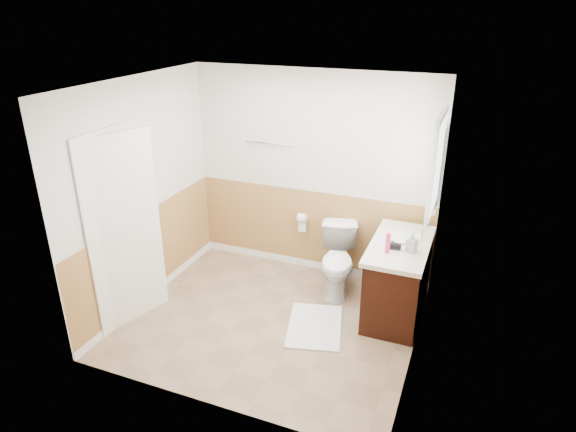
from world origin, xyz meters
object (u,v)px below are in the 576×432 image
at_px(bath_mat, 315,326).
at_px(toilet, 338,261).
at_px(lotion_bottle, 388,243).
at_px(vanity_cabinet, 398,281).
at_px(soap_dispenser, 412,242).

bearing_deg(bath_mat, toilet, 90.00).
bearing_deg(lotion_bottle, bath_mat, -152.87).
bearing_deg(toilet, bath_mat, -104.20).
height_order(vanity_cabinet, soap_dispenser, soap_dispenser).
xyz_separation_m(bath_mat, vanity_cabinet, (0.74, 0.58, 0.39)).
relative_size(vanity_cabinet, soap_dispenser, 5.32).
bearing_deg(soap_dispenser, bath_mat, -152.70).
distance_m(bath_mat, lotion_bottle, 1.19).
relative_size(bath_mat, soap_dispenser, 3.87).
bearing_deg(toilet, soap_dispenser, -37.58).
xyz_separation_m(toilet, bath_mat, (0.00, -0.81, -0.37)).
xyz_separation_m(vanity_cabinet, lotion_bottle, (-0.10, -0.26, 0.56)).
xyz_separation_m(bath_mat, soap_dispenser, (0.86, 0.44, 0.94)).
height_order(toilet, vanity_cabinet, vanity_cabinet).
bearing_deg(vanity_cabinet, bath_mat, -141.58).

